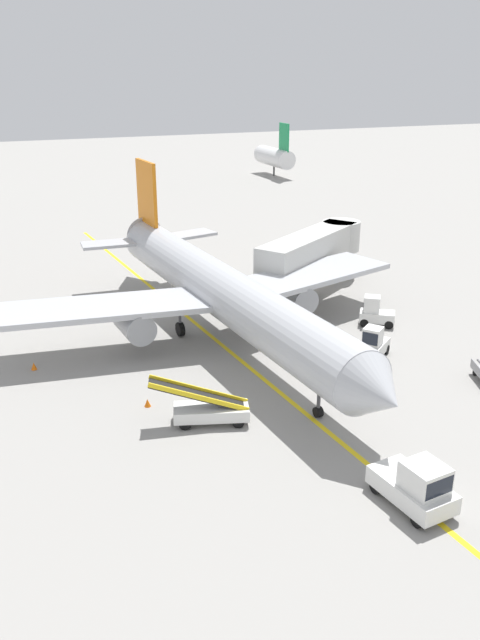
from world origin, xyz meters
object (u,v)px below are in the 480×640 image
object	(u,v)px
baggage_tug_near_wing	(374,344)
baggage_tug_by_cargo_door	(375,313)
safety_cone_nose_right	(34,366)
safety_cone_wingtip_right	(148,403)
airliner	(218,289)
pushback_tug	(416,486)
ground_crew_marshaller	(302,359)
safety_cone_wingtip_left	(309,329)
belt_loader_forward_hold	(209,409)
safety_cone_nose_left	(139,325)
jet_bridge	(317,247)

from	to	relation	value
baggage_tug_near_wing	baggage_tug_by_cargo_door	size ratio (longest dim) A/B	0.99
safety_cone_nose_right	baggage_tug_by_cargo_door	bearing A→B (deg)	-4.20
safety_cone_wingtip_right	airliner	bearing A→B (deg)	47.07
pushback_tug	baggage_tug_by_cargo_door	distance (m)	20.59
ground_crew_marshaller	safety_cone_wingtip_left	size ratio (longest dim) A/B	3.86
belt_loader_forward_hold	safety_cone_wingtip_right	xyz separation A→B (m)	(-2.45, 2.85, -0.56)
safety_cone_nose_left	safety_cone_nose_right	xyz separation A→B (m)	(-7.56, -4.19, 0.00)
pushback_tug	baggage_tug_near_wing	xyz separation A→B (m)	(6.80, 13.29, -0.07)
baggage_tug_near_wing	baggage_tug_by_cargo_door	world-z (taller)	same
pushback_tug	ground_crew_marshaller	xyz separation A→B (m)	(1.64, 13.01, -0.08)
airliner	pushback_tug	bearing A→B (deg)	-87.48
jet_bridge	safety_cone_wingtip_left	xyz separation A→B (m)	(-4.98, -8.09, -3.32)
ground_crew_marshaller	safety_cone_nose_right	size ratio (longest dim) A/B	3.86
baggage_tug_near_wing	safety_cone_nose_right	world-z (taller)	baggage_tug_near_wing
airliner	ground_crew_marshaller	distance (m)	7.91
belt_loader_forward_hold	safety_cone_wingtip_left	world-z (taller)	belt_loader_forward_hold
safety_cone_nose_right	baggage_tug_near_wing	bearing A→B (deg)	-17.91
safety_cone_wingtip_left	safety_cone_wingtip_right	world-z (taller)	same
baggage_tug_near_wing	baggage_tug_by_cargo_door	xyz separation A→B (m)	(3.24, 4.69, 0.00)
jet_bridge	belt_loader_forward_hold	distance (m)	23.15
baggage_tug_by_cargo_door	ground_crew_marshaller	xyz separation A→B (m)	(-8.40, -4.97, -0.02)
baggage_tug_by_cargo_door	safety_cone_nose_right	distance (m)	23.05
airliner	baggage_tug_near_wing	xyz separation A→B (m)	(7.68, -6.78, -2.49)
baggage_tug_near_wing	safety_cone_nose_left	bearing A→B (deg)	139.03
pushback_tug	safety_cone_nose_left	world-z (taller)	pushback_tug
pushback_tug	safety_cone_wingtip_right	bearing A→B (deg)	122.05
safety_cone_nose_right	pushback_tug	bearing A→B (deg)	-56.67
jet_bridge	belt_loader_forward_hold	size ratio (longest dim) A/B	2.35
pushback_tug	safety_cone_nose_right	size ratio (longest dim) A/B	8.58
baggage_tug_by_cargo_door	safety_cone_nose_right	size ratio (longest dim) A/B	6.16
jet_bridge	baggage_tug_by_cargo_door	size ratio (longest dim) A/B	4.47
baggage_tug_near_wing	ground_crew_marshaller	size ratio (longest dim) A/B	1.59
safety_cone_nose_left	safety_cone_wingtip_left	bearing A→B (deg)	-26.68
jet_bridge	safety_cone_wingtip_right	xyz separation A→B (m)	(-17.96, -14.11, -3.32)
airliner	safety_cone_nose_left	bearing A→B (deg)	139.85
jet_bridge	safety_cone_nose_left	size ratio (longest dim) A/B	27.51
airliner	jet_bridge	distance (m)	12.81
safety_cone_wingtip_left	ground_crew_marshaller	bearing A→B (deg)	-121.97
pushback_tug	safety_cone_nose_right	bearing A→B (deg)	123.33
airliner	safety_cone_nose_left	size ratio (longest dim) A/B	80.31
baggage_tug_near_wing	safety_cone_wingtip_left	size ratio (longest dim) A/B	6.12
airliner	pushback_tug	distance (m)	20.24
ground_crew_marshaller	safety_cone_nose_left	bearing A→B (deg)	122.87
baggage_tug_near_wing	safety_cone_wingtip_right	world-z (taller)	baggage_tug_near_wing
airliner	belt_loader_forward_hold	distance (m)	11.61
baggage_tug_by_cargo_door	ground_crew_marshaller	size ratio (longest dim) A/B	1.59
pushback_tug	safety_cone_wingtip_left	xyz separation A→B (m)	(5.12, 18.59, -0.77)
pushback_tug	belt_loader_forward_hold	world-z (taller)	belt_loader_forward_hold
safety_cone_nose_left	safety_cone_wingtip_left	distance (m)	11.75
airliner	safety_cone_nose_right	distance (m)	12.48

